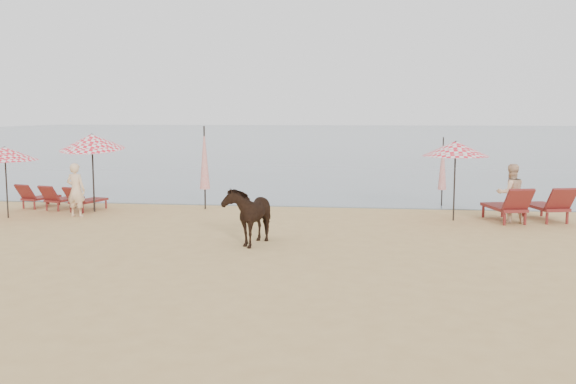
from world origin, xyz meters
name	(u,v)px	position (x,y,z in m)	size (l,w,h in m)	color
ground	(249,294)	(0.00, 0.00, 0.00)	(120.00, 120.00, 0.00)	tan
sea	(357,135)	(0.00, 80.00, 0.00)	(160.00, 140.00, 0.06)	#51606B
lounger_cluster_left	(60,198)	(-7.62, 8.52, 0.37)	(2.75, 2.06, 0.54)	maroon
lounger_cluster_right	(529,205)	(6.30, 8.00, 0.48)	(2.31, 2.25, 0.69)	maroon
umbrella_open_left_a	(5,154)	(-8.33, 6.79, 1.84)	(1.80, 1.80, 2.05)	black
umbrella_open_left_b	(92,142)	(-6.38, 8.24, 2.13)	(1.93, 1.97, 2.46)	black
umbrella_open_right	(456,149)	(4.28, 8.00, 2.01)	(1.83, 1.83, 2.23)	black
umbrella_closed_left	(205,158)	(-3.16, 9.19, 1.60)	(0.32, 0.32, 2.60)	black
umbrella_closed_right	(443,164)	(4.24, 10.73, 1.37)	(0.27, 0.27, 2.23)	black
cow	(250,214)	(-0.77, 4.11, 0.68)	(0.73, 1.61, 1.36)	black
beachgoer_left	(76,190)	(-6.47, 7.23, 0.78)	(0.57, 0.37, 1.57)	#DCB489
beachgoer_right_a	(511,193)	(5.78, 7.86, 0.81)	(0.78, 0.61, 1.61)	#E1B48D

